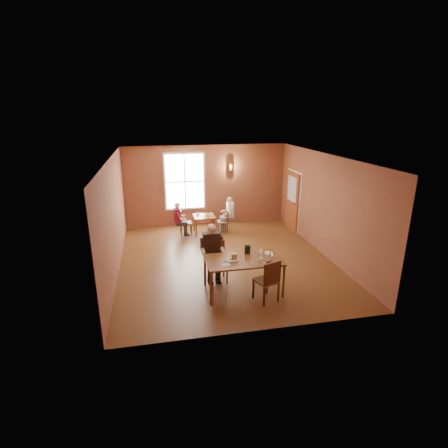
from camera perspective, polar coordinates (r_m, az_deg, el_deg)
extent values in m
cube|color=brown|center=(10.28, 0.22, -5.92)|extent=(6.00, 7.00, 0.01)
cube|color=brown|center=(13.11, -2.91, 6.25)|extent=(6.00, 0.04, 3.00)
cube|color=brown|center=(6.58, 6.52, -6.04)|extent=(6.00, 0.04, 3.00)
cube|color=brown|center=(9.63, -17.52, 1.08)|extent=(0.04, 7.00, 3.00)
cube|color=brown|center=(10.76, 16.09, 2.95)|extent=(0.04, 7.00, 3.00)
cube|color=white|center=(9.47, 0.25, 10.93)|extent=(6.00, 7.00, 0.04)
cube|color=white|center=(12.93, -6.42, 6.90)|extent=(1.36, 0.10, 1.96)
cube|color=maroon|center=(12.86, 11.04, 3.65)|extent=(0.12, 1.04, 2.10)
cylinder|color=brown|center=(13.06, 1.07, 9.34)|extent=(0.16, 0.16, 0.28)
cylinder|color=silver|center=(8.20, 1.30, -5.83)|extent=(0.37, 0.37, 0.04)
cube|color=tan|center=(8.23, 1.70, -5.40)|extent=(0.11, 0.11, 0.13)
cube|color=black|center=(8.53, 3.85, -4.21)|extent=(0.14, 0.10, 0.22)
cube|color=silver|center=(8.02, 3.17, -6.54)|extent=(0.22, 0.06, 0.00)
cube|color=silver|center=(7.97, 0.28, -6.67)|extent=(0.22, 0.22, 0.01)
cylinder|color=white|center=(8.66, 7.38, -4.72)|extent=(0.22, 0.22, 0.02)
cube|color=#242328|center=(8.17, 7.31, -6.14)|extent=(0.15, 0.09, 0.02)
imported|color=silver|center=(12.21, -2.66, 1.42)|extent=(0.13, 0.13, 0.08)
imported|color=silver|center=(12.41, -4.33, 1.68)|extent=(0.10, 0.10, 0.09)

